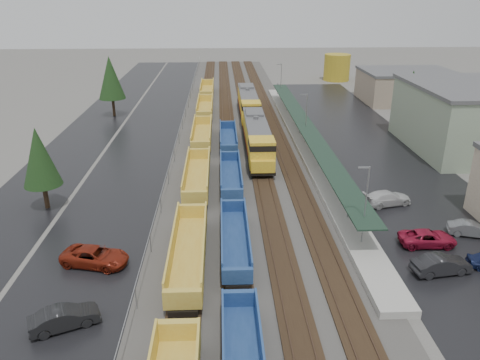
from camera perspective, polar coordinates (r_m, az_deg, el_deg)
The scene contains 22 objects.
ballast_strip at distance 79.77m, azimuth -0.12°, elevation 6.25°, with size 20.00×160.00×0.08m, color #302D2B.
trackbed at distance 79.74m, azimuth -0.12°, elevation 6.33°, with size 14.60×160.00×0.22m.
west_parking_lot at distance 80.60m, azimuth -10.89°, elevation 5.99°, with size 10.00×160.00×0.02m, color black.
west_road at distance 82.67m, azimuth -17.80°, elevation 5.73°, with size 9.00×160.00×0.02m, color black.
east_commuter_lot at distance 73.55m, azimuth 15.21°, elevation 4.05°, with size 16.00×100.00×0.02m, color black.
station_platform at distance 71.06m, azimuth 7.92°, elevation 4.61°, with size 3.00×80.00×8.00m.
chainlink_fence at distance 78.05m, azimuth -7.11°, elevation 6.92°, with size 0.08×160.04×2.02m.
distant_hills at distance 233.36m, azimuth 9.82°, elevation 16.45°, with size 301.00×140.00×25.20m.
tree_west_near at distance 52.84m, azimuth -23.29°, elevation 2.60°, with size 3.96×3.96×9.00m.
tree_west_far at distance 90.13m, azimuth -15.50°, elevation 11.94°, with size 4.84×4.84×11.00m.
tree_east at distance 82.33m, azimuth 20.13°, elevation 10.03°, with size 4.40×4.40×10.00m.
locomotive_lead at distance 66.16m, azimuth 2.10°, elevation 5.14°, with size 3.23×21.29×4.82m.
locomotive_trail at distance 86.42m, azimuth 1.02°, elevation 9.21°, with size 3.23×21.29×4.82m.
well_string_yellow at distance 56.04m, azimuth -5.23°, elevation 0.42°, with size 2.83×119.44×2.51m.
well_string_blue at distance 42.28m, azimuth -0.64°, elevation -7.27°, with size 2.47×75.14×2.19m.
storage_tank at distance 127.00m, azimuth 11.72°, elevation 13.29°, with size 6.65×6.65×6.65m, color #AC9322.
parked_car_west_b at distance 35.93m, azimuth -20.63°, elevation -15.47°, with size 4.75×1.66×1.56m, color black.
parked_car_west_c at distance 42.24m, azimuth -17.25°, elevation -8.90°, with size 5.73×2.64×1.59m, color maroon.
parked_car_east_a at distance 42.66m, azimuth 23.33°, elevation -9.47°, with size 4.90×1.71×1.61m, color black.
parked_car_east_b at distance 46.61m, azimuth 21.90°, elevation -6.61°, with size 5.18×2.39×1.44m, color maroon.
parked_car_east_c at distance 53.59m, azimuth 17.48°, elevation -2.13°, with size 5.41×2.20×1.57m, color silver.
parked_car_east_e at distance 50.03m, azimuth 26.33°, elevation -5.39°, with size 4.20×1.46×1.38m, color #585B5D.
Camera 1 is at (-3.10, -16.66, 21.87)m, focal length 35.00 mm.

